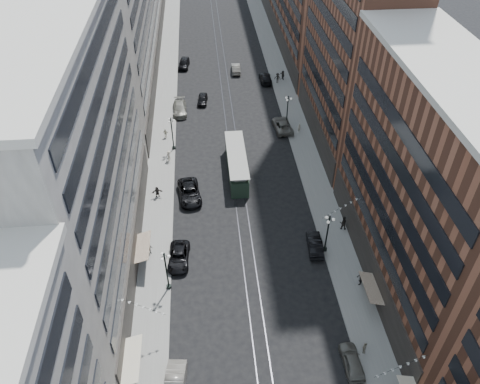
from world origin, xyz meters
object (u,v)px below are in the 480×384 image
object	(u,v)px
lamppost_se_mid	(287,110)
pedestrian_7	(343,223)
car_7	(190,192)
pedestrian_9	(278,78)
pedestrian_extra_0	(360,278)
pedestrian_extra_2	(169,156)
streetcar	(237,164)
car_10	(315,244)
pedestrian_extra_1	(283,75)
lamppost_se_far	(327,233)
car_12	(265,78)
lamppost_sw_far	(166,270)
pedestrian_2	(149,248)
car_4	(352,361)
car_11	(282,125)
car_9	(184,63)
car_13	(202,99)
car_8	(180,108)
pedestrian_5	(157,192)
car_2	(179,257)
lamppost_sw_mid	(172,132)
pedestrian_6	(166,133)
pedestrian_4	(365,348)
pedestrian_8	(299,128)
car_14	(236,68)

from	to	relation	value
lamppost_se_mid	pedestrian_7	bearing A→B (deg)	-82.91
car_7	pedestrian_9	world-z (taller)	pedestrian_9
lamppost_se_mid	pedestrian_extra_0	xyz separation A→B (m)	(2.66, -33.32, -2.02)
pedestrian_extra_2	streetcar	bearing A→B (deg)	-138.15
car_10	pedestrian_extra_0	world-z (taller)	pedestrian_extra_0
pedestrian_extra_1	lamppost_se_mid	bearing A→B (deg)	-22.78
lamppost_se_far	car_12	xyz separation A→B (m)	(-1.34, 44.35, -2.34)
pedestrian_9	pedestrian_extra_2	size ratio (longest dim) A/B	1.14
lamppost_sw_far	pedestrian_2	distance (m)	6.15
lamppost_sw_far	car_4	distance (m)	20.78
car_11	car_9	bearing A→B (deg)	-61.77
car_9	car_10	xyz separation A→B (m)	(15.79, -51.71, -0.08)
car_12	car_13	distance (m)	14.20
lamppost_sw_far	car_8	size ratio (longest dim) A/B	0.97
pedestrian_5	pedestrian_7	bearing A→B (deg)	-29.20
pedestrian_extra_1	pedestrian_extra_2	xyz separation A→B (m)	(-21.01, -24.79, -0.05)
car_8	lamppost_se_mid	bearing A→B (deg)	-20.59
car_2	pedestrian_extra_2	xyz separation A→B (m)	(-1.66, 20.03, 0.28)
pedestrian_9	pedestrian_extra_1	xyz separation A→B (m)	(1.20, 1.24, -0.07)
lamppost_se_far	streetcar	bearing A→B (deg)	119.42
car_7	pedestrian_extra_2	xyz separation A→B (m)	(-2.97, 8.61, 0.14)
car_9	lamppost_sw_mid	bearing A→B (deg)	-85.85
pedestrian_extra_2	pedestrian_extra_1	bearing A→B (deg)	-68.02
lamppost_se_far	car_13	size ratio (longest dim) A/B	1.35
pedestrian_6	pedestrian_extra_0	xyz separation A→B (m)	(22.38, -31.59, 0.17)
lamppost_se_mid	pedestrian_4	world-z (taller)	lamppost_se_mid
car_12	car_10	bearing A→B (deg)	90.28
pedestrian_4	pedestrian_7	xyz separation A→B (m)	(2.32, 17.07, 0.20)
car_10	pedestrian_8	distance (m)	25.68
car_14	car_11	bearing A→B (deg)	106.88
car_9	pedestrian_extra_1	size ratio (longest dim) A/B	2.77
pedestrian_7	pedestrian_9	bearing A→B (deg)	-74.19
lamppost_sw_mid	pedestrian_4	world-z (taller)	lamppost_sw_mid
streetcar	car_11	distance (m)	13.80
car_8	car_11	distance (m)	18.13
car_8	car_10	xyz separation A→B (m)	(16.43, -33.72, -0.07)
car_8	car_12	xyz separation A→B (m)	(16.22, 10.20, -0.07)
pedestrian_extra_1	pedestrian_5	bearing A→B (deg)	-50.00
lamppost_se_far	lamppost_se_mid	distance (m)	28.00
car_7	pedestrian_extra_0	bearing A→B (deg)	-48.75
car_11	pedestrian_2	bearing A→B (deg)	47.68
streetcar	pedestrian_6	size ratio (longest dim) A/B	7.85
car_7	car_12	world-z (taller)	car_7
car_13	pedestrian_4	bearing A→B (deg)	-67.79
car_7	car_11	size ratio (longest dim) A/B	1.06
lamppost_sw_mid	pedestrian_7	world-z (taller)	lamppost_sw_mid
pedestrian_4	pedestrian_5	world-z (taller)	pedestrian_5
lamppost_se_far	streetcar	size ratio (longest dim) A/B	0.46
pedestrian_2	car_8	size ratio (longest dim) A/B	0.31
car_12	pedestrian_extra_2	distance (m)	30.10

